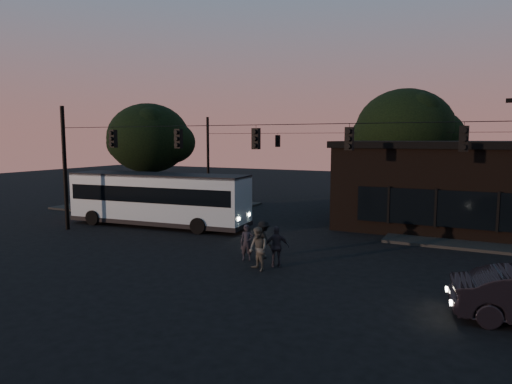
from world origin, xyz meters
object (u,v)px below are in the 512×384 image
at_px(pedestrian_b, 258,249).
at_px(bus, 158,197).
at_px(pedestrian_d, 263,239).
at_px(pedestrian_a, 247,242).
at_px(building, 470,184).
at_px(pedestrian_c, 277,247).

bearing_deg(pedestrian_b, bus, 179.32).
bearing_deg(pedestrian_d, pedestrian_a, 80.09).
bearing_deg(pedestrian_d, building, -94.23).
bearing_deg(building, pedestrian_d, -123.13).
bearing_deg(pedestrian_c, bus, -53.43).
bearing_deg(bus, pedestrian_a, -33.87).
relative_size(building, pedestrian_b, 8.33).
distance_m(building, pedestrian_b, 16.52).
distance_m(pedestrian_b, pedestrian_c, 0.95).
height_order(pedestrian_b, pedestrian_d, pedestrian_b).
relative_size(building, bus, 1.27).
relative_size(pedestrian_b, pedestrian_d, 1.05).
distance_m(bus, pedestrian_c, 11.84).
bearing_deg(pedestrian_a, building, 32.58).
xyz_separation_m(bus, pedestrian_c, (10.59, -5.21, -0.98)).
height_order(bus, pedestrian_d, bus).
height_order(bus, pedestrian_a, bus).
bearing_deg(pedestrian_a, pedestrian_d, 27.19).
height_order(building, pedestrian_d, building).
bearing_deg(pedestrian_c, pedestrian_a, -41.65).
xyz_separation_m(pedestrian_a, pedestrian_b, (1.20, -1.24, 0.10)).
bearing_deg(bus, pedestrian_b, -36.44).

